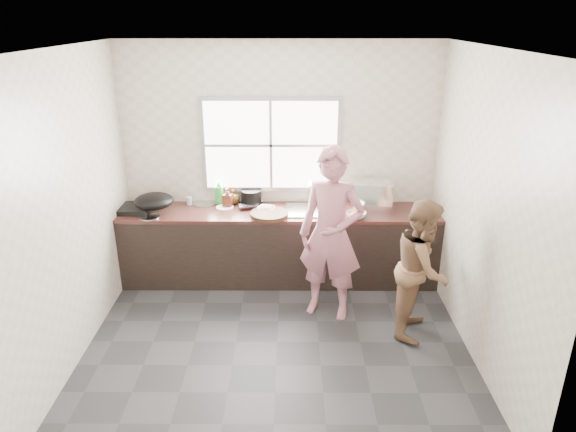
{
  "coord_description": "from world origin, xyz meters",
  "views": [
    {
      "loc": [
        0.12,
        -4.15,
        2.95
      ],
      "look_at": [
        0.1,
        0.65,
        1.05
      ],
      "focal_mm": 32.0,
      "sensor_mm": 36.0,
      "label": 1
    }
  ],
  "objects_px": {
    "person_side": "(422,268)",
    "bottle_green": "(219,192)",
    "bottle_brown_tall": "(228,198)",
    "dish_rack": "(372,195)",
    "cutting_board": "(269,214)",
    "plate_food": "(225,207)",
    "bowl_crabs": "(356,215)",
    "burner": "(135,208)",
    "woman": "(331,240)",
    "pot_lid_right": "(205,203)",
    "bowl_mince": "(266,209)",
    "glass_jar": "(189,201)",
    "pot_lid_left": "(149,217)",
    "bottle_brown_short": "(234,197)",
    "bowl_held": "(332,215)",
    "wok": "(154,201)",
    "black_pot": "(251,197)"
  },
  "relations": [
    {
      "from": "bowl_mince",
      "to": "burner",
      "type": "xyz_separation_m",
      "value": [
        -1.5,
        0.01,
        0.0
      ]
    },
    {
      "from": "bowl_crabs",
      "to": "burner",
      "type": "distance_m",
      "value": 2.51
    },
    {
      "from": "bowl_crabs",
      "to": "burner",
      "type": "height_order",
      "value": "same"
    },
    {
      "from": "glass_jar",
      "to": "burner",
      "type": "relative_size",
      "value": 0.26
    },
    {
      "from": "plate_food",
      "to": "bottle_green",
      "type": "relative_size",
      "value": 0.68
    },
    {
      "from": "plate_food",
      "to": "dish_rack",
      "type": "relative_size",
      "value": 0.46
    },
    {
      "from": "bowl_mince",
      "to": "glass_jar",
      "type": "bearing_deg",
      "value": 167.23
    },
    {
      "from": "person_side",
      "to": "bowl_held",
      "type": "relative_size",
      "value": 7.55
    },
    {
      "from": "person_side",
      "to": "bottle_brown_short",
      "type": "height_order",
      "value": "person_side"
    },
    {
      "from": "bottle_brown_tall",
      "to": "dish_rack",
      "type": "relative_size",
      "value": 0.49
    },
    {
      "from": "bottle_brown_short",
      "to": "pot_lid_right",
      "type": "height_order",
      "value": "bottle_brown_short"
    },
    {
      "from": "pot_lid_right",
      "to": "burner",
      "type": "bearing_deg",
      "value": -163.36
    },
    {
      "from": "plate_food",
      "to": "pot_lid_left",
      "type": "relative_size",
      "value": 0.9
    },
    {
      "from": "woman",
      "to": "glass_jar",
      "type": "xyz_separation_m",
      "value": [
        -1.59,
        0.96,
        0.07
      ]
    },
    {
      "from": "bowl_mince",
      "to": "pot_lid_left",
      "type": "xyz_separation_m",
      "value": [
        -1.28,
        -0.21,
        -0.02
      ]
    },
    {
      "from": "pot_lid_left",
      "to": "bowl_held",
      "type": "bearing_deg",
      "value": 0.0
    },
    {
      "from": "woman",
      "to": "dish_rack",
      "type": "distance_m",
      "value": 1.0
    },
    {
      "from": "burner",
      "to": "pot_lid_right",
      "type": "xyz_separation_m",
      "value": [
        0.76,
        0.23,
        -0.02
      ]
    },
    {
      "from": "bowl_mince",
      "to": "bowl_crabs",
      "type": "relative_size",
      "value": 1.1
    },
    {
      "from": "cutting_board",
      "to": "bottle_brown_tall",
      "type": "relative_size",
      "value": 2.0
    },
    {
      "from": "bowl_crabs",
      "to": "woman",
      "type": "bearing_deg",
      "value": -120.23
    },
    {
      "from": "person_side",
      "to": "glass_jar",
      "type": "distance_m",
      "value": 2.76
    },
    {
      "from": "person_side",
      "to": "wok",
      "type": "relative_size",
      "value": 3.15
    },
    {
      "from": "wok",
      "to": "dish_rack",
      "type": "bearing_deg",
      "value": 3.48
    },
    {
      "from": "person_side",
      "to": "bottle_green",
      "type": "xyz_separation_m",
      "value": [
        -2.09,
        1.29,
        0.32
      ]
    },
    {
      "from": "pot_lid_left",
      "to": "glass_jar",
      "type": "bearing_deg",
      "value": 48.35
    },
    {
      "from": "bowl_crabs",
      "to": "plate_food",
      "type": "height_order",
      "value": "bowl_crabs"
    },
    {
      "from": "bowl_held",
      "to": "bottle_brown_short",
      "type": "xyz_separation_m",
      "value": [
        -1.12,
        0.44,
        0.05
      ]
    },
    {
      "from": "woman",
      "to": "glass_jar",
      "type": "height_order",
      "value": "woman"
    },
    {
      "from": "cutting_board",
      "to": "pot_lid_left",
      "type": "distance_m",
      "value": 1.32
    },
    {
      "from": "bowl_crabs",
      "to": "wok",
      "type": "relative_size",
      "value": 0.4
    },
    {
      "from": "glass_jar",
      "to": "burner",
      "type": "distance_m",
      "value": 0.62
    },
    {
      "from": "person_side",
      "to": "cutting_board",
      "type": "bearing_deg",
      "value": 79.48
    },
    {
      "from": "plate_food",
      "to": "pot_lid_right",
      "type": "height_order",
      "value": "plate_food"
    },
    {
      "from": "person_side",
      "to": "woman",
      "type": "bearing_deg",
      "value": 90.59
    },
    {
      "from": "bowl_crabs",
      "to": "pot_lid_left",
      "type": "xyz_separation_m",
      "value": [
        -2.28,
        0.0,
        -0.02
      ]
    },
    {
      "from": "bottle_brown_short",
      "to": "glass_jar",
      "type": "bearing_deg",
      "value": -177.01
    },
    {
      "from": "woman",
      "to": "bottle_green",
      "type": "xyz_separation_m",
      "value": [
        -1.24,
        0.98,
        0.17
      ]
    },
    {
      "from": "glass_jar",
      "to": "dish_rack",
      "type": "distance_m",
      "value": 2.12
    },
    {
      "from": "woman",
      "to": "bottle_green",
      "type": "distance_m",
      "value": 1.59
    },
    {
      "from": "bottle_brown_tall",
      "to": "pot_lid_right",
      "type": "bearing_deg",
      "value": 159.56
    },
    {
      "from": "cutting_board",
      "to": "pot_lid_right",
      "type": "height_order",
      "value": "cutting_board"
    },
    {
      "from": "person_side",
      "to": "burner",
      "type": "xyz_separation_m",
      "value": [
        -3.03,
        1.07,
        0.2
      ]
    },
    {
      "from": "bowl_mince",
      "to": "burner",
      "type": "height_order",
      "value": "burner"
    },
    {
      "from": "black_pot",
      "to": "bottle_brown_short",
      "type": "relative_size",
      "value": 1.48
    },
    {
      "from": "black_pot",
      "to": "pot_lid_left",
      "type": "xyz_separation_m",
      "value": [
        -1.09,
        -0.44,
        -0.08
      ]
    },
    {
      "from": "person_side",
      "to": "bowl_crabs",
      "type": "distance_m",
      "value": 1.03
    },
    {
      "from": "woman",
      "to": "burner",
      "type": "distance_m",
      "value": 2.31
    },
    {
      "from": "cutting_board",
      "to": "plate_food",
      "type": "relative_size",
      "value": 2.12
    },
    {
      "from": "plate_food",
      "to": "bottle_brown_short",
      "type": "height_order",
      "value": "bottle_brown_short"
    }
  ]
}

